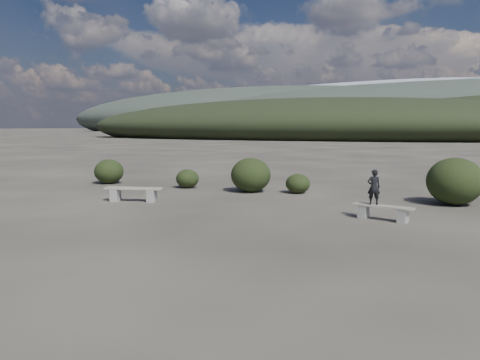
% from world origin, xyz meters
% --- Properties ---
extents(ground, '(1200.00, 1200.00, 0.00)m').
position_xyz_m(ground, '(0.00, 0.00, 0.00)').
color(ground, '#2D2923').
rests_on(ground, ground).
extents(bench_left, '(2.00, 0.97, 0.49)m').
position_xyz_m(bench_left, '(-4.23, 4.72, 0.30)').
color(bench_left, gray).
rests_on(bench_left, ground).
extents(bench_right, '(1.70, 0.68, 0.41)m').
position_xyz_m(bench_right, '(4.04, 4.99, 0.25)').
color(bench_right, gray).
rests_on(bench_right, ground).
extents(seated_person, '(0.42, 0.35, 0.98)m').
position_xyz_m(seated_person, '(3.77, 5.05, 0.91)').
color(seated_person, black).
rests_on(seated_person, bench_right).
extents(shrub_a, '(0.97, 0.97, 0.79)m').
position_xyz_m(shrub_a, '(-4.45, 8.64, 0.40)').
color(shrub_a, black).
rests_on(shrub_a, ground).
extents(shrub_b, '(1.58, 1.58, 1.35)m').
position_xyz_m(shrub_b, '(-1.53, 8.65, 0.68)').
color(shrub_b, black).
rests_on(shrub_b, ground).
extents(shrub_c, '(0.95, 0.95, 0.76)m').
position_xyz_m(shrub_c, '(0.28, 9.06, 0.38)').
color(shrub_c, black).
rests_on(shrub_c, ground).
extents(shrub_d, '(1.79, 1.79, 1.57)m').
position_xyz_m(shrub_d, '(5.80, 8.65, 0.78)').
color(shrub_d, black).
rests_on(shrub_d, ground).
extents(shrub_f, '(1.31, 1.31, 1.10)m').
position_xyz_m(shrub_f, '(-8.47, 8.44, 0.55)').
color(shrub_f, black).
rests_on(shrub_f, ground).
extents(mountain_ridges, '(500.00, 400.00, 56.00)m').
position_xyz_m(mountain_ridges, '(-7.48, 339.06, 10.84)').
color(mountain_ridges, black).
rests_on(mountain_ridges, ground).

